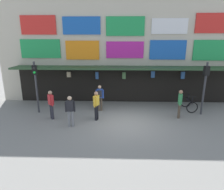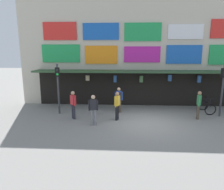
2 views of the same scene
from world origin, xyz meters
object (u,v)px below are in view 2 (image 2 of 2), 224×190
traffic_light_near (58,81)px  traffic_light_far (223,82)px  pedestrian_in_green (199,103)px  pedestrian_in_blue (117,104)px  pedestrian_in_black (73,103)px  pedestrian_in_white (93,108)px  pedestrian_in_red (119,98)px  bicycle_parked (207,107)px

traffic_light_near → traffic_light_far: (10.13, 0.02, 0.00)m
pedestrian_in_green → pedestrian_in_blue: bearing=-174.4°
pedestrian_in_black → pedestrian_in_white: 1.69m
traffic_light_near → pedestrian_in_red: traffic_light_near is taller
traffic_light_far → pedestrian_in_blue: 6.55m
pedestrian_in_black → pedestrian_in_green: (7.40, 0.39, 0.00)m
traffic_light_near → pedestrian_in_white: bearing=-38.4°
bicycle_parked → pedestrian_in_green: pedestrian_in_green is taller
pedestrian_in_green → pedestrian_in_blue: 4.82m
bicycle_parked → pedestrian_in_blue: size_ratio=0.70×
pedestrian_in_white → pedestrian_in_blue: bearing=37.1°
traffic_light_near → pedestrian_in_red: size_ratio=1.90×
bicycle_parked → pedestrian_in_black: 8.64m
traffic_light_far → bicycle_parked: bearing=124.3°
pedestrian_in_red → pedestrian_in_blue: size_ratio=1.00×
traffic_light_near → traffic_light_far: size_ratio=1.00×
traffic_light_near → pedestrian_in_green: bearing=-3.9°
bicycle_parked → pedestrian_in_red: bearing=-176.7°
traffic_light_far → bicycle_parked: (-0.51, 0.74, -1.75)m
pedestrian_in_red → pedestrian_in_black: size_ratio=1.00×
traffic_light_near → pedestrian_in_black: size_ratio=1.90×
pedestrian_in_white → pedestrian_in_blue: (1.25, 0.95, 0.00)m
traffic_light_far → pedestrian_in_blue: size_ratio=1.90×
bicycle_parked → pedestrian_in_red: (-5.78, -0.33, 0.59)m
pedestrian_in_black → pedestrian_in_blue: same height
traffic_light_far → pedestrian_in_blue: traffic_light_far is taller
bicycle_parked → pedestrian_in_white: bearing=-158.7°
bicycle_parked → traffic_light_far: bearing=-55.7°
traffic_light_far → pedestrian_in_green: traffic_light_far is taller
pedestrian_in_black → pedestrian_in_green: size_ratio=1.00×
pedestrian_in_red → pedestrian_in_green: 4.85m
bicycle_parked → pedestrian_in_green: (-1.04, -1.35, 0.55)m
bicycle_parked → pedestrian_in_white: pedestrian_in_white is taller
pedestrian_in_red → pedestrian_in_green: same height
pedestrian_in_black → pedestrian_in_green: 7.41m
pedestrian_in_green → traffic_light_far: bearing=21.5°
pedestrian_in_red → pedestrian_in_blue: (-0.06, -1.49, -0.04)m
traffic_light_far → pedestrian_in_white: traffic_light_far is taller
traffic_light_near → pedestrian_in_blue: 4.10m
pedestrian_in_black → pedestrian_in_blue: size_ratio=1.00×
pedestrian_in_red → pedestrian_in_black: (-2.66, -1.42, -0.04)m
traffic_light_far → pedestrian_in_white: (-7.60, -2.03, -1.19)m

